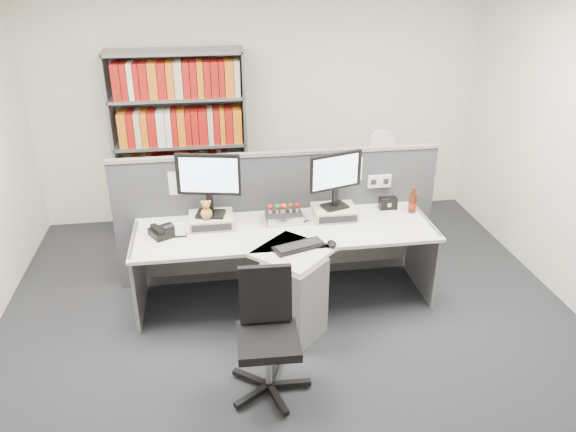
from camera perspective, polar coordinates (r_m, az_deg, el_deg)
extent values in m
plane|color=#2C2E34|center=(4.51, 1.28, -14.18)|extent=(5.50, 5.50, 0.00)
cube|color=white|center=(6.40, -2.89, 11.50)|extent=(5.00, 0.04, 2.70)
cube|color=#41424A|center=(5.23, -0.99, -0.15)|extent=(3.00, 0.05, 1.25)
cube|color=#939297|center=(4.99, -1.04, 6.45)|extent=(3.00, 0.07, 0.03)
cube|color=white|center=(5.27, 9.34, 3.57)|extent=(0.22, 0.04, 0.12)
cube|color=white|center=(5.00, -11.27, 3.45)|extent=(0.16, 0.00, 0.22)
cube|color=white|center=(5.00, -6.68, 3.75)|extent=(0.16, 0.00, 0.22)
cube|color=white|center=(5.17, 6.76, 4.48)|extent=(0.16, 0.00, 0.22)
cube|color=silver|center=(4.81, -0.30, -1.46)|extent=(2.60, 0.80, 0.03)
cube|color=silver|center=(4.46, 0.45, -3.75)|extent=(0.74, 0.74, 0.03)
cube|color=gray|center=(4.55, 0.67, -8.44)|extent=(0.57, 0.57, 0.69)
cube|color=gray|center=(4.98, -15.11, -5.96)|extent=(0.03, 0.70, 0.72)
cube|color=gray|center=(5.29, 13.59, -3.82)|extent=(0.03, 0.70, 0.72)
cube|color=gray|center=(5.29, -0.86, -3.16)|extent=(2.50, 0.02, 0.45)
cube|color=beige|center=(4.88, -7.89, -0.43)|extent=(0.38, 0.30, 0.10)
cube|color=black|center=(4.75, -7.84, -1.21)|extent=(0.34, 0.01, 0.06)
cube|color=beige|center=(5.01, 4.78, 0.39)|extent=(0.38, 0.30, 0.10)
cube|color=black|center=(4.87, 5.17, -0.35)|extent=(0.34, 0.01, 0.06)
cube|color=black|center=(4.86, -7.93, 0.22)|extent=(0.27, 0.22, 0.02)
cube|color=black|center=(4.82, -8.00, 1.27)|extent=(0.06, 0.04, 0.20)
cube|color=black|center=(4.72, -8.20, 4.24)|extent=(0.54, 0.15, 0.36)
cube|color=#CBE0FF|center=(4.70, -8.14, 4.16)|extent=(0.48, 0.11, 0.31)
cube|color=black|center=(4.98, 4.80, 1.01)|extent=(0.26, 0.22, 0.02)
cube|color=black|center=(4.94, 4.84, 1.96)|extent=(0.06, 0.04, 0.18)
cube|color=black|center=(4.85, 4.94, 4.60)|extent=(0.48, 0.19, 0.33)
cube|color=#CBE0FF|center=(4.83, 4.92, 4.52)|extent=(0.43, 0.14, 0.28)
cube|color=black|center=(4.94, -0.46, 0.04)|extent=(0.31, 0.27, 0.08)
cube|color=silver|center=(4.82, -0.22, -0.65)|extent=(0.31, 0.01, 0.08)
cylinder|color=beige|center=(4.89, -1.82, 0.47)|extent=(0.03, 0.03, 0.03)
sphere|color=#A5140F|center=(4.87, -1.83, 0.93)|extent=(0.05, 0.05, 0.05)
cylinder|color=beige|center=(4.89, -1.12, 0.52)|extent=(0.03, 0.03, 0.03)
sphere|color=#19721E|center=(4.88, -1.13, 0.97)|extent=(0.05, 0.05, 0.05)
cylinder|color=beige|center=(4.90, -0.43, 0.56)|extent=(0.03, 0.03, 0.03)
sphere|color=orange|center=(4.88, -0.43, 1.02)|extent=(0.05, 0.05, 0.05)
cylinder|color=beige|center=(4.91, 0.27, 0.61)|extent=(0.03, 0.03, 0.03)
sphere|color=#593319|center=(4.89, 0.27, 1.06)|extent=(0.05, 0.05, 0.05)
cylinder|color=beige|center=(4.92, 0.96, 0.65)|extent=(0.03, 0.03, 0.03)
sphere|color=#A5140F|center=(4.90, 0.96, 1.10)|extent=(0.05, 0.05, 0.05)
cylinder|color=beige|center=(4.90, -0.67, 0.55)|extent=(0.03, 0.03, 0.03)
sphere|color=#A5140F|center=(4.88, -0.67, 1.00)|extent=(0.05, 0.05, 0.05)
cube|color=black|center=(4.49, 1.12, -3.16)|extent=(0.45, 0.29, 0.02)
cube|color=black|center=(4.48, 1.13, -2.99)|extent=(0.39, 0.23, 0.01)
ellipsoid|color=black|center=(4.52, 4.51, -2.86)|extent=(0.07, 0.12, 0.04)
cube|color=black|center=(4.80, -12.60, -1.62)|extent=(0.28, 0.28, 0.06)
cube|color=black|center=(4.75, -13.29, -1.31)|extent=(0.13, 0.18, 0.03)
cube|color=black|center=(4.80, -12.12, -1.09)|extent=(0.11, 0.10, 0.01)
cube|color=black|center=(4.76, -10.94, -1.92)|extent=(0.09, 0.06, 0.02)
cube|color=white|center=(4.72, -11.00, -1.41)|extent=(0.09, 0.03, 0.10)
cube|color=white|center=(4.75, -10.99, -1.21)|extent=(0.09, 0.03, 0.10)
sphere|color=#B67B3C|center=(4.78, -8.37, 0.25)|extent=(0.10, 0.10, 0.10)
sphere|color=#B67B3C|center=(4.74, -8.43, 1.17)|extent=(0.07, 0.07, 0.07)
sphere|color=#B67B3C|center=(4.73, -8.83, 1.41)|extent=(0.03, 0.03, 0.03)
sphere|color=#B67B3C|center=(4.73, -8.06, 1.46)|extent=(0.03, 0.03, 0.03)
cube|color=black|center=(5.25, 10.22, 1.31)|extent=(0.16, 0.09, 0.11)
cylinder|color=#3F190A|center=(5.20, 12.67, 1.32)|extent=(0.07, 0.07, 0.18)
cylinder|color=#A5140F|center=(5.21, 12.65, 1.12)|extent=(0.07, 0.07, 0.05)
cylinder|color=#3F190A|center=(5.16, 12.79, 2.50)|extent=(0.03, 0.03, 0.05)
cylinder|color=#A5140F|center=(5.15, 12.83, 2.82)|extent=(0.03, 0.03, 0.01)
cube|color=gray|center=(6.25, -17.28, 6.71)|extent=(0.03, 0.40, 2.00)
cube|color=gray|center=(6.18, -4.48, 7.60)|extent=(0.03, 0.40, 2.00)
cube|color=gray|center=(6.36, -10.88, 7.72)|extent=(1.40, 0.02, 2.00)
cube|color=gray|center=(6.54, -10.22, -0.99)|extent=(1.38, 0.40, 0.03)
cube|color=gray|center=(6.34, -10.56, 3.07)|extent=(1.38, 0.40, 0.03)
cube|color=gray|center=(6.17, -10.93, 7.37)|extent=(1.38, 0.40, 0.03)
cube|color=gray|center=(6.04, -11.32, 11.89)|extent=(1.38, 0.40, 0.03)
cube|color=gray|center=(5.95, -11.71, 16.19)|extent=(1.38, 0.40, 0.03)
cube|color=#A5140F|center=(6.43, -10.36, 0.46)|extent=(1.24, 0.28, 0.36)
cube|color=orange|center=(6.24, -10.71, 4.63)|extent=(1.24, 0.28, 0.36)
cube|color=beige|center=(6.09, -11.09, 9.03)|extent=(1.24, 0.28, 0.36)
cube|color=white|center=(5.97, -11.49, 13.64)|extent=(1.24, 0.28, 0.36)
cube|color=gray|center=(6.26, 9.04, 1.20)|extent=(0.45, 0.60, 0.70)
cube|color=black|center=(5.93, 9.99, 1.53)|extent=(0.40, 0.02, 0.28)
cube|color=black|center=(6.06, 9.77, -1.24)|extent=(0.40, 0.02, 0.28)
cylinder|color=white|center=(6.12, 9.27, 4.32)|extent=(0.18, 0.18, 0.03)
cylinder|color=white|center=(6.08, 9.34, 5.25)|extent=(0.03, 0.03, 0.18)
cylinder|color=white|center=(5.99, 9.56, 7.37)|extent=(0.31, 0.12, 0.30)
cylinder|color=silver|center=(6.01, 9.48, 7.46)|extent=(0.30, 0.11, 0.30)
cylinder|color=silver|center=(4.08, -2.00, -14.98)|extent=(0.05, 0.05, 0.37)
cube|color=black|center=(3.95, -2.04, -12.71)|extent=(0.44, 0.44, 0.07)
cube|color=black|center=(3.96, -2.34, -7.99)|extent=(0.38, 0.11, 0.43)
cube|color=black|center=(4.22, 0.41, -16.80)|extent=(0.28, 0.06, 0.04)
cylinder|color=black|center=(4.24, 1.98, -16.82)|extent=(0.05, 0.05, 0.03)
cube|color=black|center=(4.33, -1.43, -15.51)|extent=(0.14, 0.28, 0.04)
cylinder|color=black|center=(4.42, -1.10, -14.72)|extent=(0.05, 0.05, 0.03)
cube|color=black|center=(4.27, -3.96, -16.19)|extent=(0.25, 0.21, 0.04)
cylinder|color=black|center=(4.33, -5.24, -15.82)|extent=(0.05, 0.05, 0.03)
cube|color=black|center=(4.13, -3.81, -18.00)|extent=(0.26, 0.19, 0.04)
cylinder|color=black|center=(4.09, -5.09, -18.84)|extent=(0.05, 0.05, 0.03)
cube|color=black|center=(4.09, -1.00, -18.41)|extent=(0.12, 0.28, 0.04)
cylinder|color=black|center=(4.03, -0.32, -19.55)|extent=(0.05, 0.05, 0.03)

